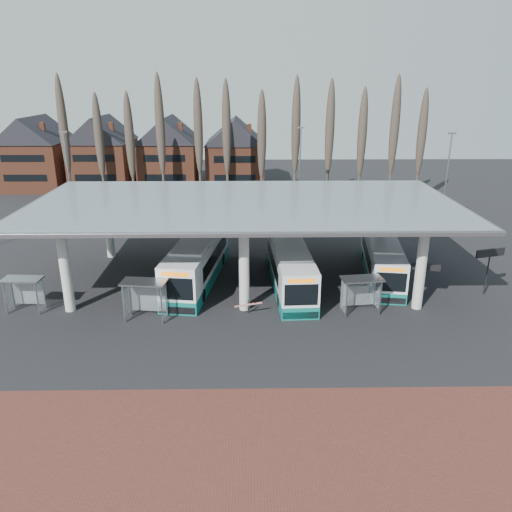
{
  "coord_description": "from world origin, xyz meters",
  "views": [
    {
      "loc": [
        0.3,
        -28.86,
        15.09
      ],
      "look_at": [
        0.88,
        7.0,
        2.29
      ],
      "focal_mm": 35.0,
      "sensor_mm": 36.0,
      "label": 1
    }
  ],
  "objects_px": {
    "shelter_1": "(145,291)",
    "shelter_2": "(361,287)",
    "bus_1": "(198,260)",
    "bus_3": "(382,258)",
    "shelter_0": "(24,287)",
    "bus_2": "(289,266)"
  },
  "relations": [
    {
      "from": "shelter_1",
      "to": "shelter_2",
      "type": "xyz_separation_m",
      "value": [
        14.33,
        0.72,
        -0.12
      ]
    },
    {
      "from": "bus_3",
      "to": "shelter_0",
      "type": "xyz_separation_m",
      "value": [
        -25.97,
        -6.05,
        0.27
      ]
    },
    {
      "from": "shelter_1",
      "to": "bus_1",
      "type": "bearing_deg",
      "value": 73.51
    },
    {
      "from": "shelter_0",
      "to": "shelter_2",
      "type": "distance_m",
      "value": 22.82
    },
    {
      "from": "bus_1",
      "to": "bus_3",
      "type": "relative_size",
      "value": 1.12
    },
    {
      "from": "shelter_0",
      "to": "bus_1",
      "type": "bearing_deg",
      "value": 27.75
    },
    {
      "from": "bus_2",
      "to": "shelter_1",
      "type": "relative_size",
      "value": 3.92
    },
    {
      "from": "bus_1",
      "to": "shelter_1",
      "type": "distance_m",
      "value": 7.22
    },
    {
      "from": "bus_2",
      "to": "shelter_1",
      "type": "xyz_separation_m",
      "value": [
        -9.91,
        -5.49,
        0.41
      ]
    },
    {
      "from": "bus_1",
      "to": "bus_3",
      "type": "xyz_separation_m",
      "value": [
        14.67,
        0.76,
        -0.17
      ]
    },
    {
      "from": "bus_3",
      "to": "bus_1",
      "type": "bearing_deg",
      "value": -169.0
    },
    {
      "from": "bus_3",
      "to": "shelter_1",
      "type": "height_order",
      "value": "bus_3"
    },
    {
      "from": "bus_3",
      "to": "shelter_1",
      "type": "bearing_deg",
      "value": -149.02
    },
    {
      "from": "bus_2",
      "to": "shelter_2",
      "type": "height_order",
      "value": "bus_2"
    },
    {
      "from": "bus_1",
      "to": "shelter_0",
      "type": "distance_m",
      "value": 12.47
    },
    {
      "from": "shelter_1",
      "to": "shelter_2",
      "type": "distance_m",
      "value": 14.34
    },
    {
      "from": "bus_3",
      "to": "shelter_1",
      "type": "distance_m",
      "value": 18.99
    },
    {
      "from": "shelter_1",
      "to": "bus_3",
      "type": "bearing_deg",
      "value": 29.39
    },
    {
      "from": "bus_1",
      "to": "shelter_2",
      "type": "relative_size",
      "value": 4.44
    },
    {
      "from": "shelter_0",
      "to": "bus_2",
      "type": "bearing_deg",
      "value": 15.36
    },
    {
      "from": "bus_1",
      "to": "shelter_2",
      "type": "xyz_separation_m",
      "value": [
        11.52,
        -5.92,
        0.2
      ]
    },
    {
      "from": "bus_2",
      "to": "bus_1",
      "type": "bearing_deg",
      "value": 168.09
    }
  ]
}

